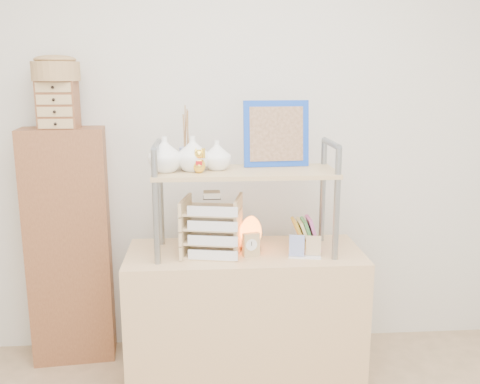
# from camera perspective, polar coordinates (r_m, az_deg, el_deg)

# --- Properties ---
(room_shell) EXTENTS (3.42, 3.41, 2.61)m
(room_shell) POSITION_cam_1_polar(r_m,az_deg,el_deg) (1.80, 2.73, 14.27)
(room_shell) COLOR silver
(room_shell) RESTS_ON ground
(desk) EXTENTS (1.20, 0.50, 0.75)m
(desk) POSITION_cam_1_polar(r_m,az_deg,el_deg) (2.89, 0.49, -13.38)
(desk) COLOR tan
(desk) RESTS_ON ground
(cabinet) EXTENTS (0.47, 0.28, 1.35)m
(cabinet) POSITION_cam_1_polar(r_m,az_deg,el_deg) (3.21, -17.73, -5.57)
(cabinet) COLOR brown
(cabinet) RESTS_ON ground
(hutch) EXTENTS (0.92, 0.34, 0.76)m
(hutch) POSITION_cam_1_polar(r_m,az_deg,el_deg) (2.64, -1.81, 2.92)
(hutch) COLOR gray
(hutch) RESTS_ON desk
(letter_tray) EXTENTS (0.31, 0.30, 0.32)m
(letter_tray) POSITION_cam_1_polar(r_m,az_deg,el_deg) (2.67, -2.99, -4.02)
(letter_tray) COLOR tan
(letter_tray) RESTS_ON desk
(salt_lamp) EXTENTS (0.12, 0.11, 0.18)m
(salt_lamp) POSITION_cam_1_polar(r_m,az_deg,el_deg) (2.74, 1.18, -4.37)
(salt_lamp) COLOR brown
(salt_lamp) RESTS_ON desk
(desk_clock) EXTENTS (0.09, 0.06, 0.12)m
(desk_clock) POSITION_cam_1_polar(r_m,az_deg,el_deg) (2.66, 1.20, -5.64)
(desk_clock) COLOR tan
(desk_clock) RESTS_ON desk
(postcard_stand) EXTENTS (0.17, 0.07, 0.11)m
(postcard_stand) POSITION_cam_1_polar(r_m,az_deg,el_deg) (2.67, 6.92, -6.27)
(postcard_stand) COLOR white
(postcard_stand) RESTS_ON desk
(drawer_chest) EXTENTS (0.20, 0.16, 0.25)m
(drawer_chest) POSITION_cam_1_polar(r_m,az_deg,el_deg) (3.04, -18.83, 8.79)
(drawer_chest) COLOR brown
(drawer_chest) RESTS_ON cabinet
(woven_basket) EXTENTS (0.25, 0.25, 0.10)m
(woven_basket) POSITION_cam_1_polar(r_m,az_deg,el_deg) (3.04, -19.06, 12.08)
(woven_basket) COLOR olive
(woven_basket) RESTS_ON drawer_chest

